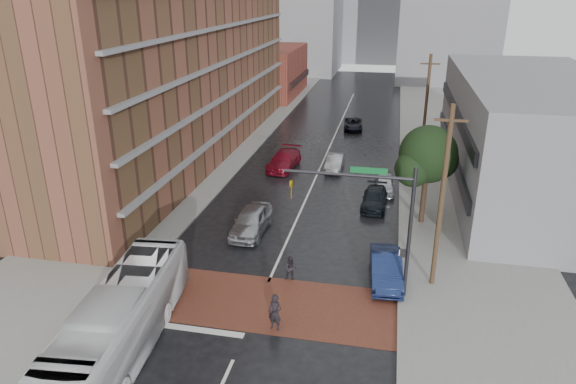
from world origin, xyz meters
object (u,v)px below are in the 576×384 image
at_px(transit_bus, 122,320).
at_px(car_travel_b, 335,162).
at_px(suv_travel, 353,124).
at_px(pedestrian_b, 291,269).
at_px(car_parked_mid, 375,199).
at_px(car_travel_c, 284,160).
at_px(car_parked_near, 386,268).
at_px(pedestrian_a, 275,313).
at_px(car_travel_a, 251,221).
at_px(car_parked_far, 384,184).

relative_size(transit_bus, car_travel_b, 2.79).
bearing_deg(suv_travel, pedestrian_b, -96.10).
distance_m(transit_bus, car_parked_mid, 21.19).
relative_size(car_travel_c, car_parked_mid, 1.21).
bearing_deg(car_parked_mid, suv_travel, 101.21).
relative_size(pedestrian_b, car_parked_near, 0.31).
distance_m(pedestrian_b, car_parked_mid, 12.03).
distance_m(pedestrian_a, car_travel_a, 10.54).
xyz_separation_m(car_travel_a, car_parked_far, (8.39, 9.25, -0.18)).
height_order(transit_bus, suv_travel, transit_bus).
xyz_separation_m(pedestrian_a, suv_travel, (0.41, 37.90, -0.32)).
height_order(car_travel_b, suv_travel, car_travel_b).
bearing_deg(transit_bus, car_travel_c, 80.61).
relative_size(pedestrian_a, car_parked_near, 0.40).
bearing_deg(car_travel_a, car_travel_c, 93.89).
xyz_separation_m(transit_bus, pedestrian_b, (6.13, 7.23, -0.84)).
height_order(pedestrian_b, car_parked_near, car_parked_near).
relative_size(car_travel_b, car_travel_c, 0.76).
height_order(pedestrian_a, car_travel_c, pedestrian_a).
relative_size(pedestrian_a, car_travel_b, 0.47).
bearing_deg(car_parked_far, car_travel_b, 132.74).
height_order(pedestrian_b, car_parked_mid, pedestrian_b).
relative_size(car_travel_b, car_parked_mid, 0.92).
distance_m(car_travel_b, car_parked_mid, 8.62).
distance_m(suv_travel, car_parked_near, 32.72).
xyz_separation_m(pedestrian_a, car_parked_far, (4.51, 19.05, -0.26)).
bearing_deg(car_parked_near, car_parked_mid, 91.23).
height_order(pedestrian_a, car_parked_near, pedestrian_a).
bearing_deg(pedestrian_a, car_parked_mid, 91.13).
xyz_separation_m(car_travel_a, car_travel_b, (3.90, 13.73, -0.19)).
distance_m(car_travel_a, car_travel_b, 14.27).
xyz_separation_m(transit_bus, car_parked_mid, (10.17, 18.57, -0.93)).
relative_size(transit_bus, car_parked_far, 2.85).
xyz_separation_m(car_parked_near, car_parked_mid, (-1.10, 10.33, -0.14)).
height_order(car_travel_b, car_parked_far, car_parked_far).
bearing_deg(pedestrian_a, car_travel_b, 104.91).
xyz_separation_m(pedestrian_b, car_parked_near, (5.13, 1.00, 0.06)).
distance_m(pedestrian_a, car_travel_b, 23.53).
relative_size(car_travel_b, car_parked_near, 0.85).
xyz_separation_m(pedestrian_a, car_parked_near, (4.99, 5.50, -0.16)).
height_order(car_travel_a, car_parked_near, car_travel_a).
relative_size(car_parked_mid, car_parked_far, 1.11).
relative_size(car_travel_b, car_parked_far, 1.02).
xyz_separation_m(transit_bus, suv_travel, (6.69, 40.63, -0.95)).
xyz_separation_m(car_travel_b, car_parked_far, (4.49, -4.48, 0.01)).
relative_size(transit_bus, pedestrian_b, 7.79).
distance_m(car_travel_a, car_parked_far, 12.49).
height_order(car_travel_a, car_parked_mid, car_travel_a).
relative_size(transit_bus, car_parked_mid, 2.56).
relative_size(car_parked_near, car_parked_mid, 1.07).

